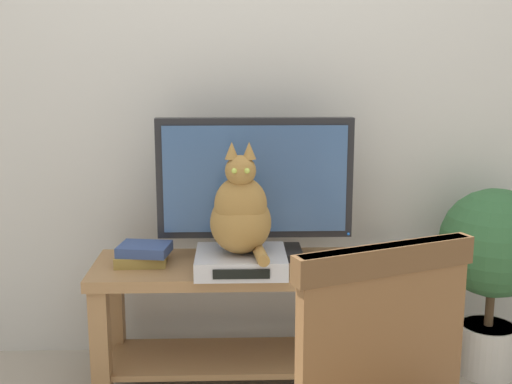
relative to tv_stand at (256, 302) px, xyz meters
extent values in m
cube|color=beige|center=(0.03, 0.39, 1.05)|extent=(7.00, 0.12, 2.80)
cube|color=olive|center=(0.00, 0.00, 0.14)|extent=(1.29, 0.42, 0.04)
cube|color=olive|center=(-0.59, -0.16, -0.11)|extent=(0.07, 0.07, 0.47)
cube|color=olive|center=(0.59, -0.16, -0.11)|extent=(0.07, 0.07, 0.47)
cube|color=olive|center=(-0.59, 0.16, -0.11)|extent=(0.07, 0.07, 0.47)
cube|color=olive|center=(0.59, 0.16, -0.11)|extent=(0.07, 0.07, 0.47)
cube|color=olive|center=(0.00, 0.00, -0.24)|extent=(1.19, 0.34, 0.02)
cube|color=black|center=(0.00, 0.09, 0.18)|extent=(0.38, 0.20, 0.03)
cube|color=black|center=(0.00, 0.09, 0.22)|extent=(0.06, 0.04, 0.06)
cube|color=black|center=(0.00, 0.09, 0.49)|extent=(0.79, 0.05, 0.48)
cube|color=#385684|center=(0.00, 0.06, 0.49)|extent=(0.73, 0.01, 0.43)
sphere|color=#2672F2|center=(0.38, 0.06, 0.26)|extent=(0.01, 0.01, 0.01)
cube|color=#BCBCC1|center=(-0.06, -0.09, 0.20)|extent=(0.34, 0.30, 0.07)
cube|color=black|center=(-0.06, -0.24, 0.20)|extent=(0.21, 0.01, 0.04)
ellipsoid|color=olive|center=(-0.06, -0.09, 0.35)|extent=(0.23, 0.24, 0.24)
ellipsoid|color=olive|center=(-0.06, -0.12, 0.43)|extent=(0.20, 0.16, 0.21)
sphere|color=olive|center=(-0.06, -0.13, 0.56)|extent=(0.11, 0.11, 0.11)
cone|color=olive|center=(-0.09, -0.13, 0.64)|extent=(0.05, 0.05, 0.06)
cone|color=olive|center=(-0.03, -0.13, 0.64)|extent=(0.05, 0.05, 0.06)
sphere|color=#B2C64C|center=(-0.08, -0.18, 0.57)|extent=(0.02, 0.02, 0.02)
sphere|color=#B2C64C|center=(-0.04, -0.18, 0.57)|extent=(0.02, 0.02, 0.02)
cylinder|color=olive|center=(0.01, -0.17, 0.26)|extent=(0.06, 0.20, 0.04)
cube|color=brown|center=(0.23, -1.19, 0.37)|extent=(0.39, 0.19, 0.42)
cube|color=brown|center=(0.23, -1.19, 0.55)|extent=(0.41, 0.20, 0.06)
cube|color=olive|center=(-0.45, 0.02, 0.19)|extent=(0.20, 0.18, 0.04)
cube|color=#33477A|center=(-0.44, 0.00, 0.23)|extent=(0.21, 0.18, 0.04)
cylinder|color=beige|center=(0.98, 0.06, -0.24)|extent=(0.24, 0.24, 0.21)
cylinder|color=#332319|center=(0.98, 0.06, -0.15)|extent=(0.22, 0.22, 0.02)
cylinder|color=#4C3823|center=(0.98, 0.06, -0.05)|extent=(0.04, 0.04, 0.18)
sphere|color=#2D5B33|center=(0.98, 0.06, 0.22)|extent=(0.45, 0.45, 0.45)
camera|label=1|loc=(-0.08, -2.50, 0.97)|focal=46.07mm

